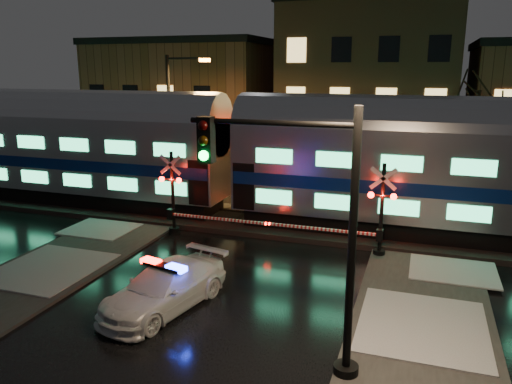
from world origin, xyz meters
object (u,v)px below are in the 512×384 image
(police_car, at_px, (165,288))
(streetlight, at_px, (174,116))
(crossing_signal_right, at_px, (371,219))
(traffic_light, at_px, (307,238))
(crossing_signal_left, at_px, (179,202))

(police_car, bearing_deg, streetlight, 129.24)
(police_car, xyz_separation_m, crossing_signal_right, (5.50, 6.45, 0.86))
(crossing_signal_right, bearing_deg, traffic_light, -94.58)
(crossing_signal_right, relative_size, traffic_light, 0.82)
(streetlight, bearing_deg, crossing_signal_right, -29.28)
(traffic_light, bearing_deg, crossing_signal_left, 139.34)
(police_car, relative_size, crossing_signal_right, 0.94)
(traffic_light, bearing_deg, police_car, 166.09)
(traffic_light, xyz_separation_m, streetlight, (-11.29, 14.98, 1.14))
(traffic_light, relative_size, streetlight, 0.81)
(police_car, xyz_separation_m, streetlight, (-6.45, 13.16, 3.90))
(crossing_signal_right, xyz_separation_m, crossing_signal_left, (-8.28, -0.00, -0.01))
(police_car, height_order, streetlight, streetlight)
(police_car, distance_m, streetlight, 15.16)
(crossing_signal_left, bearing_deg, crossing_signal_right, 0.01)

